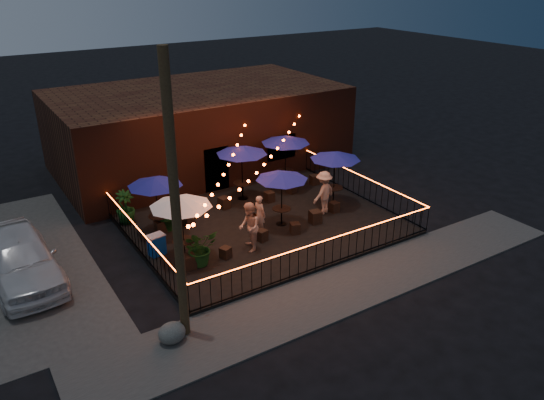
# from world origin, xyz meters

# --- Properties ---
(ground) EXTENTS (110.00, 110.00, 0.00)m
(ground) POSITION_xyz_m (0.00, 0.00, 0.00)
(ground) COLOR black
(ground) RESTS_ON ground
(patio) EXTENTS (10.00, 8.00, 0.15)m
(patio) POSITION_xyz_m (0.00, 2.00, 0.07)
(patio) COLOR black
(patio) RESTS_ON ground
(sidewalk) EXTENTS (18.00, 2.50, 0.05)m
(sidewalk) POSITION_xyz_m (0.00, -3.25, 0.03)
(sidewalk) COLOR #3C3A37
(sidewalk) RESTS_ON ground
(brick_building) EXTENTS (14.00, 8.00, 4.00)m
(brick_building) POSITION_xyz_m (1.00, 9.99, 2.00)
(brick_building) COLOR #3C1A10
(brick_building) RESTS_ON ground
(utility_pole) EXTENTS (0.26, 0.26, 8.00)m
(utility_pole) POSITION_xyz_m (-5.40, -2.60, 4.00)
(utility_pole) COLOR #392717
(utility_pole) RESTS_ON ground
(fence_front) EXTENTS (10.00, 0.04, 1.04)m
(fence_front) POSITION_xyz_m (0.00, -2.00, 0.66)
(fence_front) COLOR black
(fence_front) RESTS_ON patio
(fence_left) EXTENTS (0.04, 8.00, 1.04)m
(fence_left) POSITION_xyz_m (-5.00, 2.00, 0.66)
(fence_left) COLOR black
(fence_left) RESTS_ON patio
(fence_right) EXTENTS (0.04, 8.00, 1.04)m
(fence_right) POSITION_xyz_m (5.00, 2.00, 0.66)
(fence_right) COLOR black
(fence_right) RESTS_ON patio
(festoon_lights) EXTENTS (10.02, 8.72, 1.32)m
(festoon_lights) POSITION_xyz_m (-1.01, 1.70, 2.52)
(festoon_lights) COLOR #FF3F09
(festoon_lights) RESTS_ON ground
(cafe_table_0) EXTENTS (2.53, 2.53, 2.37)m
(cafe_table_0) POSITION_xyz_m (-3.80, 1.08, 2.32)
(cafe_table_0) COLOR black
(cafe_table_0) RESTS_ON patio
(cafe_table_1) EXTENTS (2.52, 2.52, 2.28)m
(cafe_table_1) POSITION_xyz_m (-3.80, 3.48, 2.24)
(cafe_table_1) COLOR black
(cafe_table_1) RESTS_ON patio
(cafe_table_2) EXTENTS (2.70, 2.70, 2.25)m
(cafe_table_2) POSITION_xyz_m (0.58, 1.53, 2.21)
(cafe_table_2) COLOR black
(cafe_table_2) RESTS_ON patio
(cafe_table_3) EXTENTS (2.41, 2.41, 2.45)m
(cafe_table_3) POSITION_xyz_m (0.52, 4.57, 2.38)
(cafe_table_3) COLOR black
(cafe_table_3) RESTS_ON patio
(cafe_table_4) EXTENTS (2.17, 2.17, 2.35)m
(cafe_table_4) POSITION_xyz_m (3.61, 2.06, 2.30)
(cafe_table_4) COLOR black
(cafe_table_4) RESTS_ON patio
(cafe_table_5) EXTENTS (2.30, 2.30, 2.45)m
(cafe_table_5) POSITION_xyz_m (2.92, 4.80, 2.39)
(cafe_table_5) COLOR black
(cafe_table_5) RESTS_ON patio
(bistro_chair_0) EXTENTS (0.44, 0.44, 0.49)m
(bistro_chair_0) POSITION_xyz_m (-3.92, 0.42, 0.39)
(bistro_chair_0) COLOR black
(bistro_chair_0) RESTS_ON patio
(bistro_chair_1) EXTENTS (0.44, 0.44, 0.40)m
(bistro_chair_1) POSITION_xyz_m (-2.55, 0.37, 0.35)
(bistro_chair_1) COLOR black
(bistro_chair_1) RESTS_ON patio
(bistro_chair_2) EXTENTS (0.41, 0.41, 0.49)m
(bistro_chair_2) POSITION_xyz_m (-3.75, 3.47, 0.39)
(bistro_chair_2) COLOR black
(bistro_chair_2) RESTS_ON patio
(bistro_chair_3) EXTENTS (0.40, 0.40, 0.43)m
(bistro_chair_3) POSITION_xyz_m (-2.59, 3.39, 0.37)
(bistro_chair_3) COLOR black
(bistro_chair_3) RESTS_ON patio
(bistro_chair_4) EXTENTS (0.43, 0.43, 0.43)m
(bistro_chair_4) POSITION_xyz_m (-0.80, 0.79, 0.36)
(bistro_chair_4) COLOR black
(bistro_chair_4) RESTS_ON patio
(bistro_chair_5) EXTENTS (0.46, 0.46, 0.42)m
(bistro_chair_5) POSITION_xyz_m (0.59, 0.60, 0.36)
(bistro_chair_5) COLOR black
(bistro_chair_5) RESTS_ON patio
(bistro_chair_6) EXTENTS (0.48, 0.48, 0.49)m
(bistro_chair_6) POSITION_xyz_m (-0.64, 4.12, 0.39)
(bistro_chair_6) COLOR black
(bistro_chair_6) RESTS_ON patio
(bistro_chair_7) EXTENTS (0.38, 0.38, 0.44)m
(bistro_chair_7) POSITION_xyz_m (1.34, 3.67, 0.37)
(bistro_chair_7) COLOR black
(bistro_chair_7) RESTS_ON patio
(bistro_chair_8) EXTENTS (0.49, 0.49, 0.51)m
(bistro_chair_8) POSITION_xyz_m (1.79, 0.91, 0.41)
(bistro_chair_8) COLOR black
(bistro_chair_8) RESTS_ON patio
(bistro_chair_9) EXTENTS (0.38, 0.38, 0.42)m
(bistro_chair_9) POSITION_xyz_m (3.08, 1.34, 0.36)
(bistro_chair_9) COLOR black
(bistro_chair_9) RESTS_ON patio
(bistro_chair_10) EXTENTS (0.45, 0.45, 0.44)m
(bistro_chair_10) POSITION_xyz_m (2.71, 3.94, 0.37)
(bistro_chair_10) COLOR black
(bistro_chair_10) RESTS_ON patio
(bistro_chair_11) EXTENTS (0.43, 0.43, 0.45)m
(bistro_chair_11) POSITION_xyz_m (4.20, 4.22, 0.37)
(bistro_chair_11) COLOR black
(bistro_chair_11) RESTS_ON patio
(patron_a) EXTENTS (0.48, 0.62, 1.52)m
(patron_a) POSITION_xyz_m (-0.50, 1.43, 0.91)
(patron_a) COLOR tan
(patron_a) RESTS_ON patio
(patron_b) EXTENTS (0.97, 1.09, 1.84)m
(patron_b) POSITION_xyz_m (-1.54, 0.41, 1.07)
(patron_b) COLOR tan
(patron_b) RESTS_ON patio
(patron_c) EXTENTS (1.32, 0.98, 1.83)m
(patron_c) POSITION_xyz_m (2.63, 1.50, 1.07)
(patron_c) COLOR beige
(patron_c) RESTS_ON patio
(potted_shrub_a) EXTENTS (1.26, 1.12, 1.29)m
(potted_shrub_a) POSITION_xyz_m (-3.47, 0.45, 0.79)
(potted_shrub_a) COLOR #154116
(potted_shrub_a) RESTS_ON patio
(potted_shrub_b) EXTENTS (0.82, 0.69, 1.38)m
(potted_shrub_b) POSITION_xyz_m (-3.40, 3.47, 0.84)
(potted_shrub_b) COLOR #16380E
(potted_shrub_b) RESTS_ON patio
(potted_shrub_c) EXTENTS (0.97, 0.97, 1.35)m
(potted_shrub_c) POSITION_xyz_m (-4.60, 4.98, 0.82)
(potted_shrub_c) COLOR #103E0D
(potted_shrub_c) RESTS_ON patio
(cooler) EXTENTS (0.65, 0.52, 0.78)m
(cooler) POSITION_xyz_m (-4.50, 1.89, 0.55)
(cooler) COLOR #0E48B5
(cooler) RESTS_ON patio
(boulder) EXTENTS (1.02, 0.93, 0.65)m
(boulder) POSITION_xyz_m (-5.87, -2.76, 0.33)
(boulder) COLOR #484743
(boulder) RESTS_ON ground
(car_white) EXTENTS (2.25, 5.13, 1.72)m
(car_white) POSITION_xyz_m (-8.78, 2.84, 0.86)
(car_white) COLOR white
(car_white) RESTS_ON ground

